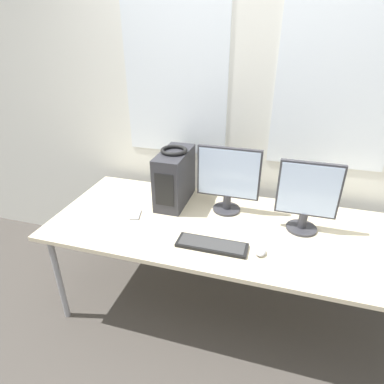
{
  "coord_description": "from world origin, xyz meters",
  "views": [
    {
      "loc": [
        0.26,
        -1.27,
        1.89
      ],
      "look_at": [
        -0.26,
        0.47,
        0.95
      ],
      "focal_mm": 30.0,
      "sensor_mm": 36.0,
      "label": 1
    }
  ],
  "objects": [
    {
      "name": "paper_sheet_front",
      "position": [
        -0.8,
        0.19,
        0.74
      ],
      "size": [
        0.31,
        0.35,
        0.0
      ],
      "rotation": [
        0.0,
        0.0,
        0.39
      ],
      "color": "white",
      "rests_on": "desk"
    },
    {
      "name": "monitor_right_near",
      "position": [
        0.44,
        0.57,
        0.98
      ],
      "size": [
        0.37,
        0.19,
        0.46
      ],
      "color": "#333338",
      "rests_on": "desk"
    },
    {
      "name": "desk",
      "position": [
        0.0,
        0.47,
        0.7
      ],
      "size": [
        2.35,
        0.94,
        0.74
      ],
      "color": "beige",
      "rests_on": "ground_plane"
    },
    {
      "name": "pc_tower",
      "position": [
        -0.45,
        0.69,
        0.93
      ],
      "size": [
        0.19,
        0.42,
        0.38
      ],
      "color": "#2D2D33",
      "rests_on": "desk"
    },
    {
      "name": "monitor_main",
      "position": [
        -0.06,
        0.67,
        0.98
      ],
      "size": [
        0.42,
        0.19,
        0.46
      ],
      "color": "#333338",
      "rests_on": "desk"
    },
    {
      "name": "ground_plane",
      "position": [
        0.0,
        0.0,
        0.0
      ],
      "size": [
        14.0,
        14.0,
        0.0
      ],
      "primitive_type": "plane",
      "color": "#47423D"
    },
    {
      "name": "wall_back",
      "position": [
        0.0,
        1.07,
        1.35
      ],
      "size": [
        8.0,
        0.07,
        2.7
      ],
      "color": "silver",
      "rests_on": "ground_plane"
    },
    {
      "name": "headphones",
      "position": [
        -0.45,
        0.69,
        1.13
      ],
      "size": [
        0.19,
        0.19,
        0.03
      ],
      "color": "black",
      "rests_on": "pc_tower"
    },
    {
      "name": "keyboard",
      "position": [
        -0.06,
        0.23,
        0.75
      ],
      "size": [
        0.42,
        0.13,
        0.02
      ],
      "color": "black",
      "rests_on": "desk"
    },
    {
      "name": "mouse",
      "position": [
        0.22,
        0.24,
        0.75
      ],
      "size": [
        0.06,
        0.09,
        0.03
      ],
      "color": "#B2B2B7",
      "rests_on": "desk"
    },
    {
      "name": "cell_phone",
      "position": [
        -0.65,
        0.42,
        0.74
      ],
      "size": [
        0.09,
        0.14,
        0.01
      ],
      "rotation": [
        0.0,
        0.0,
        0.26
      ],
      "color": "#99999E",
      "rests_on": "desk"
    }
  ]
}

